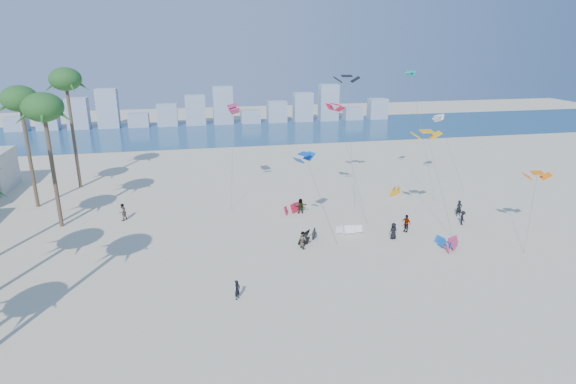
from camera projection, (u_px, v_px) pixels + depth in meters
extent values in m
plane|color=beige|center=(292.00, 332.00, 31.44)|extent=(220.00, 220.00, 0.00)
plane|color=navy|center=(220.00, 132.00, 98.52)|extent=(220.00, 220.00, 0.00)
imported|color=black|center=(237.00, 290.00, 35.18)|extent=(0.63, 0.67, 1.54)
imported|color=gray|center=(303.00, 240.00, 43.74)|extent=(0.89, 0.99, 1.67)
imported|color=black|center=(393.00, 231.00, 45.78)|extent=(0.89, 0.67, 1.64)
imported|color=gray|center=(406.00, 223.00, 47.45)|extent=(0.88, 1.15, 1.82)
imported|color=black|center=(463.00, 218.00, 49.28)|extent=(0.78, 1.09, 1.52)
imported|color=gray|center=(301.00, 206.00, 52.53)|extent=(1.63, 0.69, 1.70)
imported|color=black|center=(459.00, 208.00, 51.65)|extent=(0.69, 0.49, 1.80)
imported|color=gray|center=(122.00, 212.00, 50.41)|extent=(1.12, 1.15, 1.87)
cylinder|color=#595959|center=(321.00, 199.00, 44.59)|extent=(2.60, 3.02, 8.25)
cylinder|color=#595959|center=(351.00, 164.00, 50.24)|extent=(2.25, 5.45, 11.86)
cylinder|color=#595959|center=(440.00, 185.00, 45.80)|extent=(2.40, 2.87, 10.12)
cylinder|color=#595959|center=(232.00, 157.00, 54.02)|extent=(0.95, 4.53, 11.28)
cylinder|color=#595959|center=(423.00, 137.00, 55.95)|extent=(2.32, 4.48, 14.98)
cylinder|color=#595959|center=(531.00, 213.00, 43.47)|extent=(2.58, 3.01, 6.66)
cylinder|color=#595959|center=(351.00, 142.00, 54.16)|extent=(0.27, 3.96, 14.55)
cylinder|color=#595959|center=(451.00, 154.00, 60.28)|extent=(2.30, 4.43, 9.21)
cylinder|color=brown|center=(53.00, 169.00, 47.24)|extent=(0.40, 0.40, 12.32)
ellipsoid|color=#1F5924|center=(43.00, 107.00, 45.33)|extent=(3.80, 3.80, 2.85)
cylinder|color=brown|center=(29.00, 154.00, 52.95)|extent=(0.40, 0.40, 12.41)
ellipsoid|color=#1F5924|center=(19.00, 99.00, 51.03)|extent=(3.80, 3.80, 2.85)
cylinder|color=brown|center=(73.00, 135.00, 59.86)|extent=(0.40, 0.40, 13.87)
ellipsoid|color=#1F5924|center=(65.00, 79.00, 57.72)|extent=(3.80, 3.80, 2.85)
cube|color=#9EADBF|center=(16.00, 124.00, 99.40)|extent=(4.40, 3.00, 3.00)
cube|color=#9EADBF|center=(47.00, 119.00, 100.30)|extent=(4.40, 3.00, 4.80)
cube|color=#9EADBF|center=(78.00, 113.00, 101.20)|extent=(4.40, 3.00, 6.60)
cube|color=#9EADBF|center=(108.00, 108.00, 102.10)|extent=(4.40, 3.00, 8.40)
cube|color=#9EADBF|center=(139.00, 120.00, 104.11)|extent=(4.40, 3.00, 3.00)
cube|color=#9EADBF|center=(167.00, 115.00, 105.01)|extent=(4.40, 3.00, 4.80)
cube|color=#9EADBF|center=(195.00, 110.00, 105.91)|extent=(4.40, 3.00, 6.60)
cube|color=#9EADBF|center=(223.00, 105.00, 106.80)|extent=(4.40, 3.00, 8.40)
cube|color=#9EADBF|center=(250.00, 116.00, 108.82)|extent=(4.40, 3.00, 3.00)
cube|color=#9EADBF|center=(277.00, 112.00, 109.71)|extent=(4.40, 3.00, 4.80)
cube|color=#9EADBF|center=(303.00, 107.00, 110.61)|extent=(4.40, 3.00, 6.60)
cube|color=#9EADBF|center=(328.00, 102.00, 111.51)|extent=(4.40, 3.00, 8.40)
cube|color=#9EADBF|center=(353.00, 113.00, 113.52)|extent=(4.40, 3.00, 3.00)
cube|color=#9EADBF|center=(377.00, 109.00, 114.42)|extent=(4.40, 3.00, 4.80)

